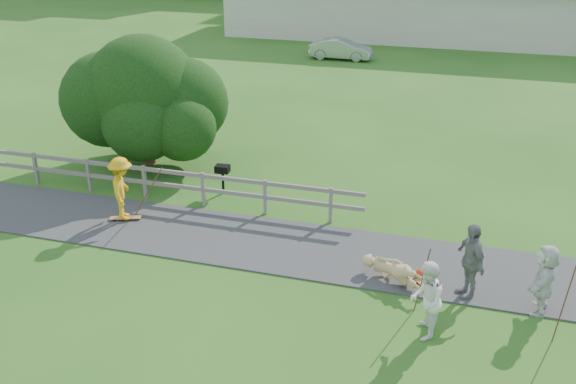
% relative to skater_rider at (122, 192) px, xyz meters
% --- Properties ---
extents(ground, '(260.00, 260.00, 0.00)m').
position_rel_skater_rider_xyz_m(ground, '(3.80, -1.68, -0.94)').
color(ground, '#265919').
rests_on(ground, ground).
extents(path, '(34.00, 3.00, 0.04)m').
position_rel_skater_rider_xyz_m(path, '(3.80, -0.18, -0.92)').
color(path, '#333335').
rests_on(path, ground).
extents(fence, '(15.05, 0.10, 1.10)m').
position_rel_skater_rider_xyz_m(fence, '(-0.82, 1.62, -0.22)').
color(fence, '#635E57').
rests_on(fence, ground).
extents(skater_rider, '(1.12, 1.39, 1.88)m').
position_rel_skater_rider_xyz_m(skater_rider, '(0.00, 0.00, 0.00)').
color(skater_rider, gold).
rests_on(skater_rider, ground).
extents(skater_fallen, '(1.23, 1.83, 0.67)m').
position_rel_skater_rider_xyz_m(skater_fallen, '(8.06, -1.17, -0.60)').
color(skater_fallen, tan).
rests_on(skater_fallen, ground).
extents(spectator_a, '(0.74, 0.92, 1.77)m').
position_rel_skater_rider_xyz_m(spectator_a, '(8.95, -3.09, -0.05)').
color(spectator_a, white).
rests_on(spectator_a, ground).
extents(spectator_b, '(0.95, 1.19, 1.89)m').
position_rel_skater_rider_xyz_m(spectator_b, '(9.77, -1.23, 0.01)').
color(spectator_b, slate).
rests_on(spectator_b, ground).
extents(spectator_d, '(0.81, 1.64, 1.70)m').
position_rel_skater_rider_xyz_m(spectator_d, '(11.38, -1.42, -0.09)').
color(spectator_d, silver).
rests_on(spectator_d, ground).
extents(car_silver, '(3.77, 1.34, 1.24)m').
position_rel_skater_rider_xyz_m(car_silver, '(1.34, 23.34, -0.32)').
color(car_silver, '#A7ABAF').
rests_on(car_silver, ground).
extents(tree, '(6.35, 6.35, 3.53)m').
position_rel_skater_rider_xyz_m(tree, '(-1.55, 4.43, 0.83)').
color(tree, black).
rests_on(tree, ground).
extents(bbq, '(0.46, 0.36, 0.96)m').
position_rel_skater_rider_xyz_m(bbq, '(2.01, 2.68, -0.46)').
color(bbq, black).
rests_on(bbq, ground).
extents(longboard_rider, '(0.92, 0.53, 0.10)m').
position_rel_skater_rider_xyz_m(longboard_rider, '(-0.00, 0.00, -0.89)').
color(longboard_rider, '#945E30').
rests_on(longboard_rider, ground).
extents(longboard_fallen, '(0.66, 0.74, 0.09)m').
position_rel_skater_rider_xyz_m(longboard_fallen, '(8.86, -1.27, -0.89)').
color(longboard_fallen, '#945E30').
rests_on(longboard_fallen, ground).
extents(helmet, '(0.28, 0.28, 0.28)m').
position_rel_skater_rider_xyz_m(helmet, '(8.66, -0.82, -0.80)').
color(helmet, red).
rests_on(helmet, ground).
extents(pole_rider, '(0.03, 0.03, 1.95)m').
position_rel_skater_rider_xyz_m(pole_rider, '(0.60, 0.40, 0.04)').
color(pole_rider, brown).
rests_on(pole_rider, ground).
extents(pole_spec_left, '(0.03, 0.03, 1.67)m').
position_rel_skater_rider_xyz_m(pole_spec_left, '(8.78, -2.22, -0.10)').
color(pole_spec_left, brown).
rests_on(pole_spec_left, ground).
extents(pole_spec_right, '(0.03, 0.03, 1.89)m').
position_rel_skater_rider_xyz_m(pole_spec_right, '(11.69, -2.50, 0.01)').
color(pole_spec_right, brown).
rests_on(pole_spec_right, ground).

